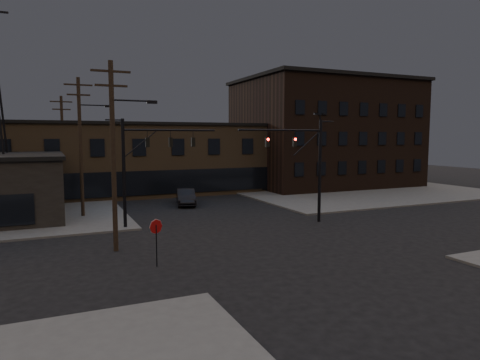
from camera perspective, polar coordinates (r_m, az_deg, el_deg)
name	(u,v)px	position (r m, az deg, el deg)	size (l,w,h in m)	color
ground	(274,242)	(27.62, 4.56, -8.29)	(140.00, 140.00, 0.00)	black
sidewalk_ne	(341,187)	(57.70, 13.33, -0.97)	(30.00, 30.00, 0.15)	#474744
building_row	(165,159)	(53.15, -10.02, 2.78)	(40.00, 12.00, 8.00)	brown
building_right	(324,135)	(60.55, 11.17, 5.96)	(22.00, 16.00, 14.00)	black
traffic_signal_near	(308,160)	(33.45, 9.00, 2.67)	(7.12, 0.24, 8.00)	black
traffic_signal_far	(141,160)	(32.14, -13.00, 2.62)	(7.12, 0.24, 8.00)	black
stop_sign	(156,232)	(22.59, -11.12, -6.76)	(0.72, 0.33, 2.48)	black
utility_pole_near	(114,151)	(25.74, -16.41, 3.68)	(3.70, 0.28, 11.00)	black
utility_pole_mid	(81,144)	(37.58, -20.41, 4.54)	(3.70, 0.28, 11.50)	black
utility_pole_far	(63,145)	(49.53, -22.53, 4.28)	(2.20, 0.28, 11.00)	black
lot_light_a	(320,148)	(45.57, 10.57, 4.19)	(1.50, 0.28, 9.14)	black
lot_light_b	(337,147)	(53.13, 12.85, 4.35)	(1.50, 0.28, 9.14)	black
parked_car_lot_a	(255,185)	(51.83, 2.02, -0.72)	(1.63, 4.05, 1.38)	black
parked_car_lot_b	(305,186)	(52.49, 8.60, -0.78)	(1.73, 4.25, 1.23)	#A3A3A5
car_crossing	(186,197)	(42.46, -7.23, -2.25)	(1.70, 4.88, 1.61)	black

